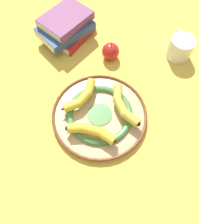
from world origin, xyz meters
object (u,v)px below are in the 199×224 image
Objects in this scene: decorative_bowl at (100,115)px; book_stack at (67,28)px; apple at (111,51)px; banana_c at (123,105)px; banana_b at (81,97)px; coffee_mug at (180,47)px; banana_a at (93,132)px.

book_stack is at bearing -69.60° from decorative_bowl.
decorative_bowl is 4.13× the size of apple.
decorative_bowl is at bearing -97.00° from banana_c.
coffee_mug is at bearing -20.28° from banana_b.
book_stack is (0.22, -0.36, 0.01)m from banana_c.
banana_c is 1.21× the size of coffee_mug.
decorative_bowl is 1.92× the size of banana_c.
banana_c is at bearing 72.29° from book_stack.
coffee_mug is (-0.38, -0.24, -0.00)m from banana_b.
book_stack is at bearing 79.93° from coffee_mug.
decorative_bowl is 1.29× the size of book_stack.
book_stack is 1.80× the size of coffee_mug.
banana_b is 0.24m from apple.
banana_b and banana_c have the same top height.
banana_a is 0.69× the size of book_stack.
apple is at bearing -98.46° from decorative_bowl.
banana_a is 2.19× the size of apple.
banana_b is at bearing -55.40° from banana_a.
banana_b is 0.34m from book_stack.
banana_b is at bearing -123.89° from banana_c.
banana_c is (-0.10, -0.10, -0.00)m from banana_a.
banana_b is at bearing 123.32° from coffee_mug.
coffee_mug is (-0.31, -0.29, 0.03)m from decorative_bowl.
book_stack is 3.20× the size of apple.
banana_a is at bearing 55.53° from book_stack.
banana_b is 0.45m from coffee_mug.
book_stack is (0.12, -0.45, 0.01)m from banana_a.
coffee_mug is (-0.46, 0.09, -0.01)m from book_stack.
banana_b is 1.74× the size of apple.
decorative_bowl is 0.27m from apple.
banana_b is at bearing 53.82° from book_stack.
coffee_mug is at bearing 115.16° from banana_c.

